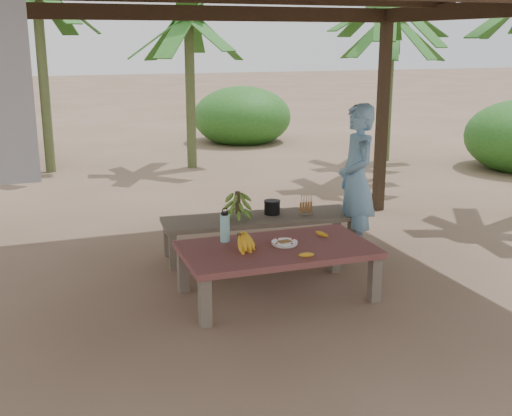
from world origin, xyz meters
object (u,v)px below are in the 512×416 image
object	(u,v)px
plate	(285,243)
cooking_pot	(272,208)
water_flask	(225,227)
work_table	(277,253)
ripe_banana_bunch	(239,241)
woman	(356,180)
bench	(260,221)

from	to	relation	value
plate	cooking_pot	xyz separation A→B (m)	(0.36, 1.24, 0.01)
water_flask	work_table	bearing A→B (deg)	-37.84
work_table	plate	xyz separation A→B (m)	(0.09, 0.03, 0.08)
work_table	ripe_banana_bunch	world-z (taller)	ripe_banana_bunch
ripe_banana_bunch	cooking_pot	distance (m)	1.49
plate	woman	distance (m)	1.54
plate	cooking_pot	distance (m)	1.29
ripe_banana_bunch	water_flask	distance (m)	0.30
work_table	cooking_pot	world-z (taller)	cooking_pot
bench	ripe_banana_bunch	distance (m)	1.36
bench	plate	xyz separation A→B (m)	(-0.19, -1.18, 0.12)
work_table	plate	world-z (taller)	plate
plate	woman	size ratio (longest dim) A/B	0.15
plate	woman	world-z (taller)	woman
water_flask	cooking_pot	size ratio (longest dim) A/B	1.89
ripe_banana_bunch	woman	xyz separation A→B (m)	(1.69, 0.86, 0.27)
water_flask	woman	distance (m)	1.83
cooking_pot	ripe_banana_bunch	bearing A→B (deg)	-123.35
ripe_banana_bunch	cooking_pot	xyz separation A→B (m)	(0.82, 1.24, -0.06)
ripe_banana_bunch	plate	bearing A→B (deg)	-0.03
plate	water_flask	distance (m)	0.60
cooking_pot	bench	bearing A→B (deg)	-160.31
bench	cooking_pot	xyz separation A→B (m)	(0.17, 0.06, 0.13)
work_table	cooking_pot	bearing A→B (deg)	71.59
work_table	plate	distance (m)	0.12
bench	woman	world-z (taller)	woman
woman	ripe_banana_bunch	bearing A→B (deg)	-52.66
work_table	plate	size ratio (longest dim) A/B	7.26
work_table	ripe_banana_bunch	size ratio (longest dim) A/B	6.20
bench	cooking_pot	bearing A→B (deg)	24.51
work_table	water_flask	bearing A→B (deg)	143.05
cooking_pot	woman	world-z (taller)	woman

